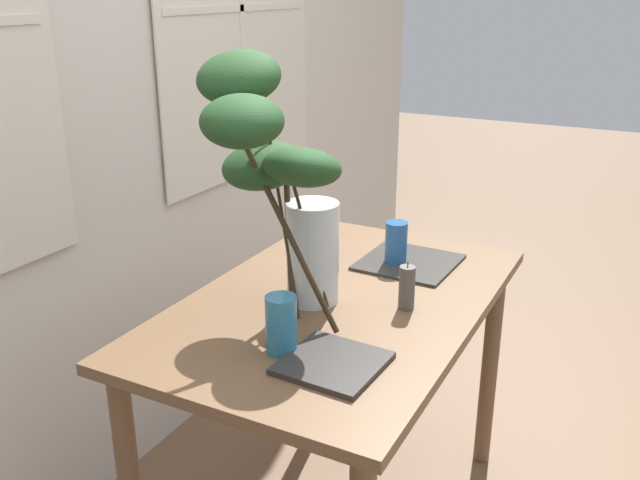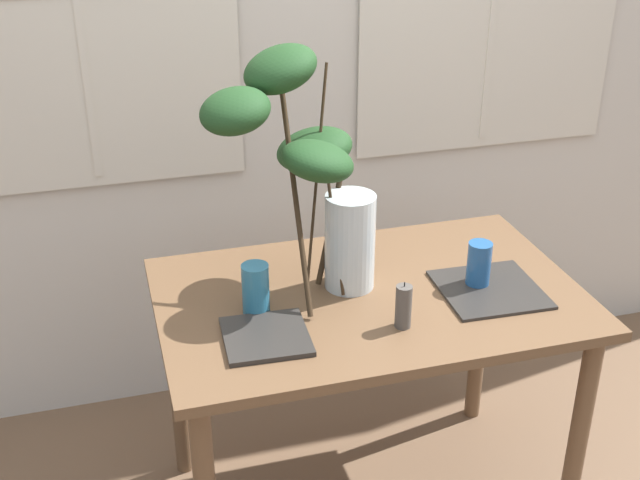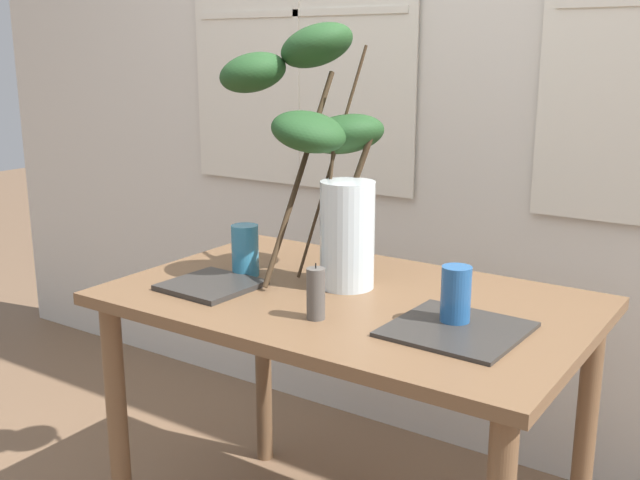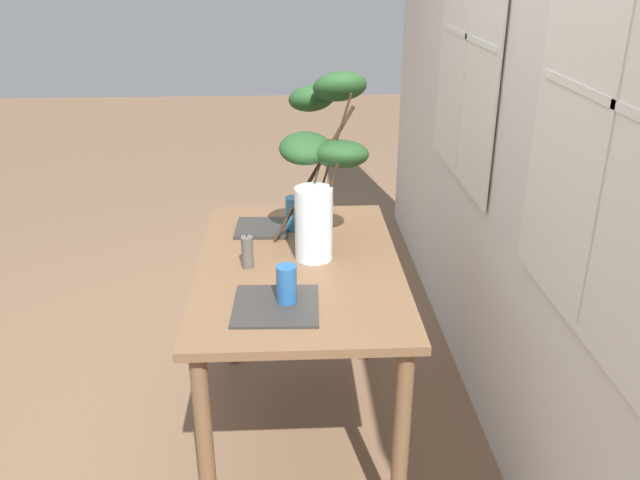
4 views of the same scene
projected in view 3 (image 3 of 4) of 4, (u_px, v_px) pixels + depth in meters
back_wall_with_windows at (486, 37)px, 2.37m from camera, size 4.74×0.14×2.80m
dining_table at (348, 337)px, 1.90m from camera, size 1.17×0.74×0.77m
vase_with_branches at (321, 141)px, 1.93m from camera, size 0.48×0.40×0.70m
drinking_glass_blue_left at (245, 250)px, 2.02m from camera, size 0.07×0.07×0.14m
drinking_glass_blue_right at (456, 296)px, 1.65m from camera, size 0.07×0.07×0.13m
plate_square_left at (211, 285)px, 1.93m from camera, size 0.22×0.22×0.01m
plate_square_right at (457, 329)px, 1.63m from camera, size 0.28×0.28×0.01m
pillar_candle at (316, 294)px, 1.69m from camera, size 0.04×0.04×0.13m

